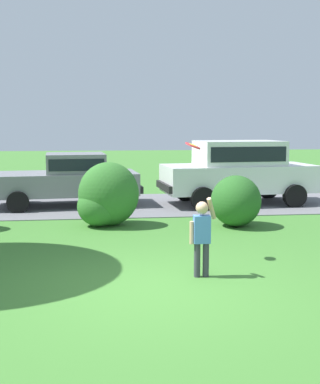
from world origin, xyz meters
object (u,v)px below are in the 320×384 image
at_px(parked_suv, 238,169).
at_px(parked_sedan, 68,178).
at_px(child_thrower, 202,233).
at_px(frisbee, 193,146).

bearing_deg(parked_suv, parked_sedan, 177.13).
xyz_separation_m(child_thrower, frisbee, (0.04, 1.09, 1.32)).
height_order(parked_suv, frisbee, frisbee).
height_order(parked_suv, child_thrower, parked_suv).
distance_m(parked_sedan, frisbee, 6.87).
relative_size(parked_sedan, frisbee, 16.14).
relative_size(parked_suv, frisbee, 17.22).
height_order(parked_sedan, parked_suv, parked_suv).
relative_size(child_thrower, frisbee, 4.57).
bearing_deg(child_thrower, parked_sedan, 109.13).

